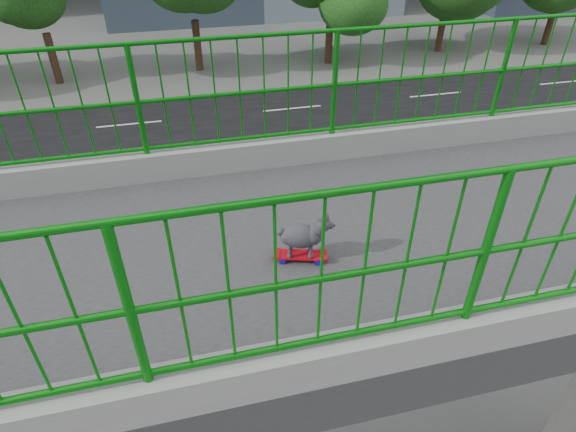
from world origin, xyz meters
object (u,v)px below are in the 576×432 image
(poodle, at_px, (304,234))
(car_2, at_px, (481,140))
(skateboard, at_px, (300,255))
(car_1, at_px, (493,181))
(car_0, at_px, (364,268))

(poodle, height_order, car_2, poodle)
(skateboard, relative_size, car_1, 0.10)
(skateboard, bearing_deg, car_0, 166.46)
(poodle, distance_m, car_0, 9.75)
(car_0, bearing_deg, poodle, -29.79)
(car_2, bearing_deg, car_1, 154.01)
(car_1, bearing_deg, poodle, -45.62)
(car_2, bearing_deg, car_0, 129.92)
(car_1, bearing_deg, car_0, -62.27)
(car_0, bearing_deg, skateboard, -29.98)
(skateboard, xyz_separation_m, poodle, (0.01, 0.02, 0.23))
(poodle, relative_size, car_0, 0.11)
(car_1, relative_size, car_2, 1.01)
(skateboard, relative_size, car_2, 0.10)
(poodle, bearing_deg, car_1, 150.82)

